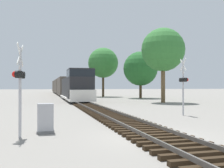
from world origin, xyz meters
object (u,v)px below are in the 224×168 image
crossing_signal_far (183,82)px  crossing_signal_near (19,79)px  tree_mid_background (141,69)px  tree_deep_background (103,63)px  tree_far_right (163,50)px  freight_train (63,87)px  relay_cabinet (45,119)px

crossing_signal_far → crossing_signal_near: bearing=120.5°
tree_mid_background → tree_deep_background: (-4.96, 8.76, 1.70)m
crossing_signal_far → tree_mid_background: 28.28m
tree_far_right → tree_mid_background: tree_far_right is taller
crossing_signal_near → crossing_signal_far: (10.85, 5.71, 0.05)m
freight_train → tree_mid_background: tree_mid_background is taller
freight_train → tree_deep_background: bearing=-60.1°
crossing_signal_far → tree_deep_background: bearing=-0.5°
tree_far_right → tree_mid_background: 12.91m
tree_far_right → tree_deep_background: (-3.30, 21.46, 0.10)m
crossing_signal_near → tree_far_right: bearing=151.4°
relay_cabinet → tree_far_right: bearing=52.1°
crossing_signal_near → relay_cabinet: (1.06, 0.80, -1.75)m
crossing_signal_near → tree_far_right: size_ratio=0.40×
freight_train → crossing_signal_far: size_ratio=17.09×
freight_train → tree_far_right: (10.74, -34.38, 4.87)m
relay_cabinet → tree_deep_background: size_ratio=0.13×
relay_cabinet → tree_mid_background: 36.57m
freight_train → relay_cabinet: (-4.40, -53.82, -1.42)m
tree_mid_background → tree_deep_background: tree_deep_background is taller
crossing_signal_far → relay_cabinet: size_ratio=3.11×
crossing_signal_far → tree_deep_background: size_ratio=0.41×
relay_cabinet → tree_deep_background: 43.06m
crossing_signal_far → tree_far_right: 16.13m
crossing_signal_far → relay_cabinet: bearing=119.4°
crossing_signal_far → relay_cabinet: (-9.79, -4.90, -1.80)m
tree_far_right → freight_train: bearing=107.3°
crossing_signal_far → tree_far_right: tree_far_right is taller
tree_deep_background → freight_train: bearing=119.9°
tree_mid_background → tree_deep_background: size_ratio=0.83×
crossing_signal_near → relay_cabinet: size_ratio=2.91×
tree_deep_background → relay_cabinet: bearing=-106.1°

